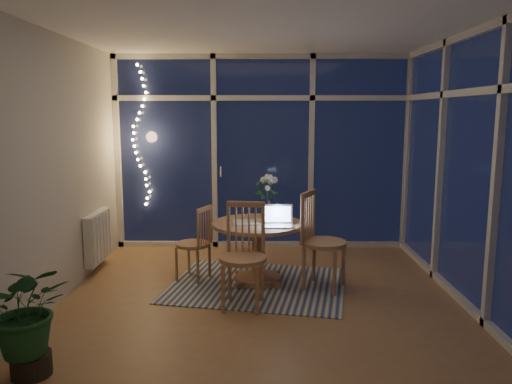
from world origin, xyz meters
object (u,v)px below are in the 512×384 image
Objects in this scene: dining_table at (258,253)px; chair_right at (324,241)px; flower_vase at (269,208)px; potted_plant at (28,324)px; laptop at (278,215)px; chair_left at (193,242)px; chair_front at (243,256)px.

dining_table is 0.75m from chair_right.
flower_vase is (0.13, 0.29, 0.44)m from dining_table.
potted_plant is (-1.72, -2.26, -0.39)m from flower_vase.
laptop is at bearing -79.37° from flower_vase.
chair_right reaches higher than chair_left.
dining_table is 0.73m from chair_left.
chair_front is at bearing -125.21° from laptop.
flower_vase is (-0.09, 0.47, -0.01)m from laptop.
laptop is at bearing 63.84° from chair_front.
chair_left is 1.11× the size of potted_plant.
laptop is (0.35, 0.53, 0.28)m from chair_front.
chair_front reaches higher than flower_vase.
chair_right is 1.03× the size of chair_front.
chair_left is at bearing 133.45° from chair_front.
laptop reaches higher than flower_vase.
chair_front is 0.69m from laptop.
chair_left is 2.24m from potted_plant.
laptop is (0.93, -0.28, 0.36)m from chair_left.
laptop is 0.48m from flower_vase.
chair_left is (-0.72, 0.09, 0.09)m from dining_table.
chair_right is (0.70, -0.19, 0.19)m from dining_table.
flower_vase is 2.86m from potted_plant.
dining_table is 1.29× the size of potted_plant.
flower_vase is at bearing 99.08° from laptop.
dining_table is at bearing 51.08° from potted_plant.
potted_plant is at bearing 152.54° from chair_right.
flower_vase is (-0.57, 0.48, 0.25)m from chair_right.
potted_plant reaches higher than dining_table.
chair_right is 0.79m from flower_vase.
laptop is at bearing -40.22° from dining_table.
flower_vase is at bearing 74.69° from chair_right.
dining_table is 0.54m from flower_vase.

